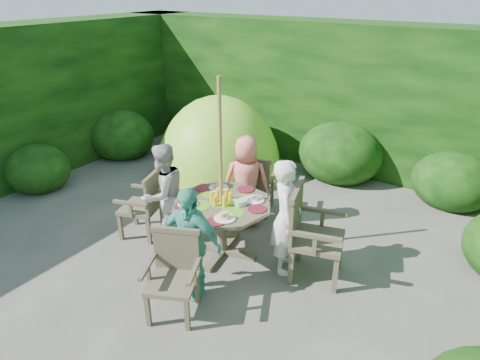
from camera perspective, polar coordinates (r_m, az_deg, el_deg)
The scene contains 13 objects.
ground at distance 5.40m, azimuth -6.86°, elevation -10.22°, with size 60.00×60.00×0.00m, color #4C4A44.
hedge_enclosure at distance 5.79m, azimuth 1.03°, elevation 6.38°, with size 9.00×9.00×2.50m.
patio_table at distance 5.14m, azimuth -2.43°, elevation -4.12°, with size 1.43×1.43×0.85m.
parasol_pole at distance 4.92m, azimuth -2.58°, elevation 1.01°, with size 0.04×0.04×2.20m, color olive.
garden_chair_right at distance 4.85m, azimuth 9.33°, elevation -6.89°, with size 0.70×0.75×1.05m.
garden_chair_left at distance 5.71m, azimuth -12.52°, elevation -3.07°, with size 0.61×0.65×0.88m.
garden_chair_back at distance 6.10m, azimuth 1.96°, elevation -0.56°, with size 0.64×0.60×0.88m.
garden_chair_front at distance 4.41m, azimuth -8.82°, elevation -12.12°, with size 0.65×0.62×0.85m.
child_right at distance 4.85m, azimuth 6.15°, elevation -4.92°, with size 0.50×0.33×1.38m, color silver.
child_left at distance 5.46m, azimuth -10.14°, elevation -1.89°, with size 0.65×0.50×1.33m, color #A5A5A0.
child_back at distance 5.77m, azimuth 0.84°, elevation -0.21°, with size 0.62×0.41×1.28m, color #E97160.
child_front at distance 4.51m, azimuth -6.78°, elevation -8.28°, with size 0.74×0.31×1.26m, color #48A993.
dome_tent at distance 7.73m, azimuth -2.84°, elevation 1.30°, with size 2.42×2.42×2.70m.
Camera 1 is at (2.95, -3.30, 3.08)m, focal length 32.00 mm.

